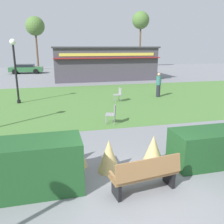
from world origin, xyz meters
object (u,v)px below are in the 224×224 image
at_px(parked_car_west_slot, 26,68).
at_px(tree_right_bg, 35,27).
at_px(food_kiosk, 104,63).
at_px(person_strolling, 158,85).
at_px(park_bench, 146,174).
at_px(cafe_chair_east, 112,113).
at_px(lamppost_far, 15,63).
at_px(tree_left_bg, 141,21).
at_px(cafe_chair_west, 119,93).

height_order(parked_car_west_slot, tree_right_bg, tree_right_bg).
xyz_separation_m(food_kiosk, person_strolling, (1.76, -10.48, -0.87)).
xyz_separation_m(parked_car_west_slot, tree_right_bg, (1.26, 5.78, 5.68)).
bearing_deg(tree_right_bg, park_bench, -83.04).
bearing_deg(cafe_chair_east, food_kiosk, 79.74).
xyz_separation_m(park_bench, lamppost_far, (-4.24, 10.88, 1.99)).
relative_size(park_bench, tree_right_bg, 0.23).
height_order(lamppost_far, tree_right_bg, tree_right_bg).
bearing_deg(person_strolling, tree_left_bg, -51.44).
distance_m(parked_car_west_slot, tree_left_bg, 19.99).
xyz_separation_m(food_kiosk, parked_car_west_slot, (-8.85, 7.88, -1.09)).
distance_m(food_kiosk, tree_right_bg, 16.29).
bearing_deg(lamppost_far, food_kiosk, 53.44).
distance_m(park_bench, parked_car_west_slot, 29.51).
bearing_deg(cafe_chair_west, lamppost_far, 170.46).
relative_size(lamppost_far, cafe_chair_west, 4.38).
xyz_separation_m(lamppost_far, cafe_chair_east, (4.74, -5.46, -1.94)).
xyz_separation_m(lamppost_far, tree_right_bg, (-0.01, 23.89, 3.86)).
bearing_deg(tree_left_bg, cafe_chair_west, -112.82).
xyz_separation_m(parked_car_west_slot, tree_left_bg, (17.92, 5.62, 6.85)).
xyz_separation_m(cafe_chair_west, cafe_chair_east, (-1.48, -4.41, 0.00)).
xyz_separation_m(food_kiosk, tree_right_bg, (-7.59, 13.66, 4.60)).
bearing_deg(person_strolling, parked_car_west_slot, -4.48).
distance_m(park_bench, lamppost_far, 11.84).
xyz_separation_m(park_bench, tree_left_bg, (12.42, 34.61, 7.02)).
relative_size(cafe_chair_east, person_strolling, 0.53).
bearing_deg(cafe_chair_west, parked_car_west_slot, 111.36).
bearing_deg(lamppost_far, cafe_chair_west, -9.54).
bearing_deg(tree_right_bg, cafe_chair_east, -80.80).
bearing_deg(cafe_chair_west, tree_right_bg, 104.04).
distance_m(cafe_chair_east, tree_left_bg, 32.29).
relative_size(tree_left_bg, tree_right_bg, 1.15).
bearing_deg(person_strolling, cafe_chair_east, 104.06).
height_order(park_bench, lamppost_far, lamppost_far).
relative_size(lamppost_far, parked_car_west_slot, 0.90).
distance_m(lamppost_far, food_kiosk, 12.75).
distance_m(park_bench, cafe_chair_east, 5.44).
height_order(lamppost_far, person_strolling, lamppost_far).
xyz_separation_m(cafe_chair_west, person_strolling, (3.11, 0.79, 0.33)).
xyz_separation_m(cafe_chair_east, person_strolling, (4.60, 5.20, 0.33)).
bearing_deg(park_bench, cafe_chair_west, 78.55).
relative_size(person_strolling, parked_car_west_slot, 0.39).
distance_m(cafe_chair_west, cafe_chair_east, 4.66).
distance_m(food_kiosk, parked_car_west_slot, 11.90).
distance_m(cafe_chair_west, person_strolling, 3.23).
height_order(cafe_chair_west, cafe_chair_east, same).
xyz_separation_m(lamppost_far, food_kiosk, (7.58, 10.23, -0.74)).
relative_size(food_kiosk, tree_right_bg, 1.39).
xyz_separation_m(park_bench, tree_right_bg, (-4.24, 34.77, 5.85)).
bearing_deg(park_bench, parked_car_west_slot, 100.74).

